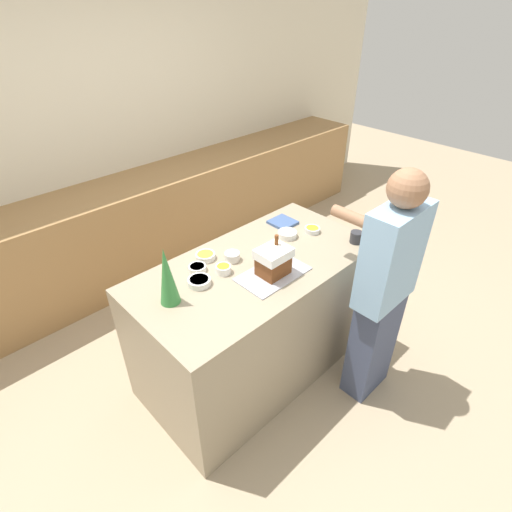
{
  "coord_description": "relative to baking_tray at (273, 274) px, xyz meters",
  "views": [
    {
      "loc": [
        -1.43,
        -1.49,
        2.38
      ],
      "look_at": [
        -0.0,
        0.0,
        0.99
      ],
      "focal_mm": 28.0,
      "sensor_mm": 36.0,
      "label": 1
    }
  ],
  "objects": [
    {
      "name": "gingerbread_house",
      "position": [
        0.0,
        0.0,
        0.1
      ],
      "size": [
        0.2,
        0.16,
        0.24
      ],
      "color": "brown",
      "rests_on": "baking_tray"
    },
    {
      "name": "candy_bowl_center_rear",
      "position": [
        -0.08,
        0.29,
        0.03
      ],
      "size": [
        0.1,
        0.1,
        0.05
      ],
      "color": "silver",
      "rests_on": "kitchen_island"
    },
    {
      "name": "kitchen_island",
      "position": [
        0.01,
        0.15,
        -0.47
      ],
      "size": [
        1.63,
        0.83,
        0.93
      ],
      "color": "gray",
      "rests_on": "ground_plane"
    },
    {
      "name": "candy_bowl_beside_tree",
      "position": [
        -0.31,
        0.35,
        0.02
      ],
      "size": [
        0.11,
        0.11,
        0.04
      ],
      "color": "white",
      "rests_on": "kitchen_island"
    },
    {
      "name": "cookbook",
      "position": [
        0.51,
        0.39,
        0.01
      ],
      "size": [
        0.17,
        0.18,
        0.02
      ],
      "color": "#3F598C",
      "rests_on": "kitchen_island"
    },
    {
      "name": "decorative_tree",
      "position": [
        -0.59,
        0.22,
        0.17
      ],
      "size": [
        0.11,
        0.11,
        0.35
      ],
      "color": "#33843D",
      "rests_on": "kitchen_island"
    },
    {
      "name": "mug",
      "position": [
        0.67,
        -0.13,
        0.04
      ],
      "size": [
        0.08,
        0.08,
        0.08
      ],
      "color": "#2D2D33",
      "rests_on": "kitchen_island"
    },
    {
      "name": "candy_bowl_front_corner",
      "position": [
        -0.38,
        0.23,
        0.02
      ],
      "size": [
        0.14,
        0.14,
        0.04
      ],
      "color": "white",
      "rests_on": "kitchen_island"
    },
    {
      "name": "wall_back",
      "position": [
        0.01,
        2.18,
        0.36
      ],
      "size": [
        8.0,
        0.05,
        2.6
      ],
      "color": "beige",
      "rests_on": "ground_plane"
    },
    {
      "name": "candy_bowl_near_tray_left",
      "position": [
        -0.21,
        0.22,
        0.02
      ],
      "size": [
        0.1,
        0.1,
        0.05
      ],
      "color": "white",
      "rests_on": "kitchen_island"
    },
    {
      "name": "candy_bowl_far_left",
      "position": [
        -0.19,
        0.42,
        0.02
      ],
      "size": [
        0.13,
        0.13,
        0.04
      ],
      "color": "silver",
      "rests_on": "kitchen_island"
    },
    {
      "name": "candy_bowl_near_tray_right",
      "position": [
        0.39,
        0.24,
        0.02
      ],
      "size": [
        0.13,
        0.13,
        0.04
      ],
      "color": "white",
      "rests_on": "kitchen_island"
    },
    {
      "name": "person",
      "position": [
        0.44,
        -0.51,
        -0.09
      ],
      "size": [
        0.43,
        0.54,
        1.64
      ],
      "color": "#424C6B",
      "rests_on": "ground_plane"
    },
    {
      "name": "candy_bowl_far_right",
      "position": [
        0.57,
        0.16,
        0.02
      ],
      "size": [
        0.11,
        0.11,
        0.04
      ],
      "color": "silver",
      "rests_on": "kitchen_island"
    },
    {
      "name": "ground_plane",
      "position": [
        0.01,
        0.15,
        -0.94
      ],
      "size": [
        12.0,
        12.0,
        0.0
      ],
      "primitive_type": "plane",
      "color": "tan"
    },
    {
      "name": "back_cabinet_block",
      "position": [
        0.01,
        1.86,
        -0.47
      ],
      "size": [
        6.0,
        0.6,
        0.93
      ],
      "color": "#9E7547",
      "rests_on": "ground_plane"
    },
    {
      "name": "baking_tray",
      "position": [
        0.0,
        0.0,
        0.0
      ],
      "size": [
        0.44,
        0.26,
        0.01
      ],
      "color": "#B2B2BC",
      "rests_on": "kitchen_island"
    }
  ]
}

